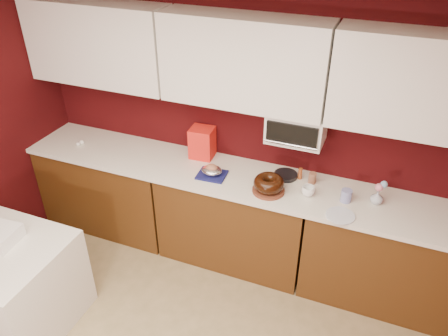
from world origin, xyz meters
The scene contains 30 objects.
ceiling centered at (0.00, 0.00, 2.50)m, with size 4.00×4.50×0.02m, color white.
wall_back centered at (0.00, 2.25, 1.25)m, with size 4.00×0.02×2.50m, color #380709.
base_cabinet_left centered at (-1.33, 1.94, 0.43)m, with size 1.31×0.58×0.86m, color #4D2B0F.
base_cabinet_center centered at (0.00, 1.94, 0.43)m, with size 1.31×0.58×0.86m, color #4D2B0F.
base_cabinet_right centered at (1.33, 1.94, 0.43)m, with size 1.31×0.58×0.86m, color #4D2B0F.
countertop centered at (0.00, 1.94, 0.88)m, with size 4.00×0.62×0.04m, color silver.
upper_cabinet_left centered at (-1.33, 2.08, 1.85)m, with size 1.31×0.33×0.70m, color white.
upper_cabinet_center centered at (0.00, 2.08, 1.85)m, with size 1.31×0.33×0.70m, color white.
upper_cabinet_right centered at (1.33, 2.08, 1.85)m, with size 1.31×0.33×0.70m, color white.
toaster_oven centered at (0.45, 2.10, 1.38)m, with size 0.45×0.30×0.25m, color white.
toaster_oven_door centered at (0.45, 1.94, 1.38)m, with size 0.40×0.02×0.18m, color black.
toaster_oven_handle centered at (0.45, 1.93, 1.30)m, with size 0.02×0.02×0.42m, color silver.
dining_table centered at (-1.40, 0.60, 0.38)m, with size 1.00×0.80×0.75m, color silver.
cake_base centered at (0.33, 1.82, 0.91)m, with size 0.26×0.26×0.02m, color brown.
bundt_cake centered at (0.33, 1.82, 0.98)m, with size 0.25×0.25×0.10m, color black.
navy_towel centered at (-0.19, 1.86, 0.91)m, with size 0.24×0.20×0.02m, color #161854.
foil_ham_nest centered at (-0.19, 1.86, 0.96)m, with size 0.18×0.15×0.07m, color white.
roasted_ham centered at (-0.19, 1.86, 0.98)m, with size 0.10×0.08×0.06m, color #A96A4D.
pandoro_box centered at (-0.40, 2.14, 1.04)m, with size 0.21×0.19×0.28m, color red.
dark_pan centered at (0.40, 2.08, 0.92)m, with size 0.20×0.20×0.03m, color black.
coffee_mug centered at (0.64, 1.88, 0.95)m, with size 0.09×0.09×0.10m, color white.
blue_jar centered at (0.93, 1.92, 0.95)m, with size 0.09×0.09×0.10m, color navy.
flower_vase centered at (1.15, 1.98, 0.96)m, with size 0.08×0.08×0.12m, color #ACB7C3.
flower_pink centered at (1.15, 1.98, 1.05)m, with size 0.06×0.06×0.06m, color pink.
flower_blue centered at (1.18, 2.00, 1.07)m, with size 0.06×0.06×0.06m, color #7DA7C8.
china_plate centered at (0.92, 1.71, 0.91)m, with size 0.22×0.22×0.01m, color silver.
amber_bottle centered at (0.52, 2.10, 0.95)m, with size 0.03×0.03×0.10m, color #93421A.
paper_cup centered at (0.63, 2.07, 0.95)m, with size 0.06×0.06×0.09m, color brown.
egg_left centered at (-1.58, 1.88, 0.92)m, with size 0.05×0.04×0.04m, color white.
egg_right centered at (-1.57, 1.92, 0.92)m, with size 0.05×0.04×0.04m, color white.
Camera 1 is at (1.07, -1.00, 2.93)m, focal length 35.00 mm.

